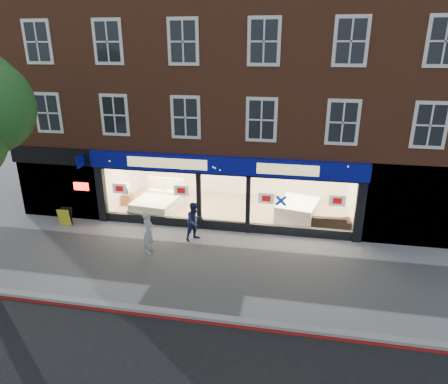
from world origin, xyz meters
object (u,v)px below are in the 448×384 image
(mattress_stack, at_px, (298,210))
(pedestrian_grey, at_px, (149,232))
(sofa, at_px, (328,221))
(pedestrian_blue, at_px, (195,221))
(display_bed, at_px, (158,203))
(a_board, at_px, (65,217))

(mattress_stack, bearing_deg, pedestrian_grey, -143.89)
(sofa, height_order, pedestrian_blue, pedestrian_blue)
(display_bed, relative_size, pedestrian_grey, 1.51)
(sofa, height_order, a_board, a_board)
(sofa, xyz_separation_m, pedestrian_blue, (-5.38, -2.03, 0.43))
(display_bed, xyz_separation_m, pedestrian_blue, (2.42, -2.38, 0.34))
(sofa, bearing_deg, display_bed, -5.64)
(pedestrian_blue, bearing_deg, a_board, 129.44)
(display_bed, distance_m, mattress_stack, 6.50)
(display_bed, xyz_separation_m, a_board, (-3.51, -2.12, -0.06))
(pedestrian_grey, bearing_deg, pedestrian_blue, -50.53)
(display_bed, distance_m, a_board, 4.10)
(sofa, relative_size, pedestrian_blue, 1.18)
(mattress_stack, xyz_separation_m, sofa, (1.31, -0.65, -0.13))
(display_bed, bearing_deg, pedestrian_blue, -38.58)
(mattress_stack, relative_size, sofa, 1.24)
(pedestrian_grey, bearing_deg, a_board, 66.95)
(mattress_stack, relative_size, pedestrian_grey, 1.40)
(mattress_stack, xyz_separation_m, pedestrian_grey, (-5.51, -4.02, 0.33))
(sofa, bearing_deg, pedestrian_grey, 23.25)
(display_bed, height_order, mattress_stack, display_bed)
(mattress_stack, bearing_deg, display_bed, -177.37)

